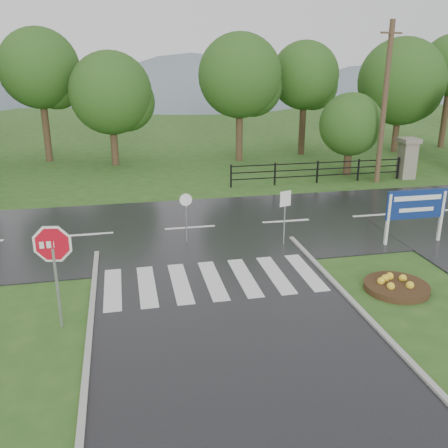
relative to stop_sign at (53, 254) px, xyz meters
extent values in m
plane|color=#2C541C|center=(4.27, -3.18, -2.01)|extent=(120.00, 120.00, 0.00)
cube|color=black|center=(4.27, 6.82, -2.01)|extent=(90.00, 8.00, 0.04)
cube|color=silver|center=(1.27, 1.82, -1.95)|extent=(0.50, 2.80, 0.02)
cube|color=silver|center=(2.27, 1.82, -1.95)|extent=(0.50, 2.80, 0.02)
cube|color=silver|center=(3.27, 1.82, -1.95)|extent=(0.50, 2.80, 0.02)
cube|color=silver|center=(4.27, 1.82, -1.95)|extent=(0.50, 2.80, 0.02)
cube|color=silver|center=(5.27, 1.82, -1.95)|extent=(0.50, 2.80, 0.02)
cube|color=silver|center=(6.27, 1.82, -1.95)|extent=(0.50, 2.80, 0.02)
cube|color=silver|center=(7.27, 1.82, -1.95)|extent=(0.50, 2.80, 0.02)
cube|color=gray|center=(17.27, 12.82, -1.01)|extent=(0.80, 0.80, 2.00)
cube|color=#6B6659|center=(17.27, 12.82, 0.11)|extent=(1.00, 1.00, 0.24)
cube|color=black|center=(12.02, 12.82, -1.61)|extent=(9.50, 0.05, 0.05)
cube|color=black|center=(12.02, 12.82, -1.26)|extent=(9.50, 0.05, 0.05)
cube|color=black|center=(12.02, 12.82, -0.91)|extent=(9.50, 0.05, 0.05)
cube|color=black|center=(7.27, 12.82, -1.41)|extent=(0.08, 0.08, 1.20)
cube|color=black|center=(16.77, 12.82, -1.41)|extent=(0.08, 0.08, 1.20)
sphere|color=slate|center=(12.27, 61.82, -19.29)|extent=(48.00, 48.00, 48.00)
sphere|color=slate|center=(40.27, 61.82, -14.97)|extent=(36.00, 36.00, 36.00)
cube|color=#939399|center=(0.00, 0.00, -0.93)|extent=(0.06, 0.06, 2.16)
cylinder|color=white|center=(0.00, 0.01, 0.25)|extent=(1.28, 0.21, 1.30)
cylinder|color=red|center=(0.00, 0.00, 0.25)|extent=(1.12, 0.19, 1.13)
cube|color=silver|center=(10.96, 3.54, -1.04)|extent=(0.10, 0.10, 1.94)
cube|color=silver|center=(13.10, 3.54, -1.04)|extent=(0.10, 0.10, 1.94)
cube|color=navy|center=(12.03, 3.54, -0.51)|extent=(2.33, 0.06, 1.07)
cube|color=white|center=(12.03, 3.50, -0.26)|extent=(1.85, 0.01, 0.17)
cube|color=white|center=(12.03, 3.50, -0.70)|extent=(1.36, 0.01, 0.15)
cylinder|color=#332111|center=(9.48, 0.17, -1.92)|extent=(1.90, 1.90, 0.19)
cube|color=#939399|center=(7.35, 4.33, -1.05)|extent=(0.04, 0.04, 1.92)
cube|color=white|center=(7.35, 4.31, -0.24)|extent=(0.44, 0.16, 0.56)
cylinder|color=#939399|center=(3.91, 5.14, -1.12)|extent=(0.05, 0.05, 1.79)
cylinder|color=white|center=(3.91, 5.12, -0.31)|extent=(0.45, 0.02, 0.45)
cylinder|color=#473523|center=(15.26, 12.32, 2.10)|extent=(0.27, 0.27, 8.23)
cube|color=brown|center=(15.26, 12.32, 5.58)|extent=(1.41, 0.56, 0.09)
cylinder|color=#3D2B1C|center=(14.44, 14.32, -0.81)|extent=(0.41, 0.41, 2.39)
sphere|color=#224B17|center=(14.44, 14.32, 0.86)|extent=(3.50, 3.50, 3.50)
camera|label=1|loc=(1.79, -11.83, 4.62)|focal=40.00mm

